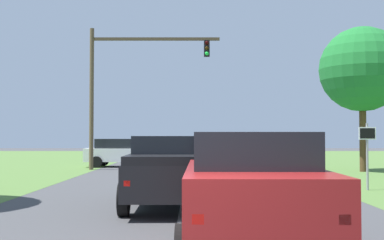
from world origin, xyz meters
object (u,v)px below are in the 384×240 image
(oak_tree_right, at_px, (361,70))
(red_suv_near, at_px, (249,189))
(traffic_light, at_px, (123,77))
(keep_moving_sign, at_px, (366,147))
(pickup_truck_lead, at_px, (168,171))
(crossing_suv_far, at_px, (120,152))

(oak_tree_right, bearing_deg, red_suv_near, -114.21)
(traffic_light, distance_m, oak_tree_right, 12.95)
(traffic_light, xyz_separation_m, keep_moving_sign, (9.91, -10.47, -3.74))
(red_suv_near, xyz_separation_m, pickup_truck_lead, (-1.55, 5.00, -0.06))
(red_suv_near, relative_size, crossing_suv_far, 1.07)
(oak_tree_right, height_order, crossing_suv_far, oak_tree_right)
(pickup_truck_lead, height_order, traffic_light, traffic_light)
(pickup_truck_lead, distance_m, oak_tree_right, 16.81)
(keep_moving_sign, distance_m, oak_tree_right, 10.17)
(pickup_truck_lead, height_order, crossing_suv_far, pickup_truck_lead)
(pickup_truck_lead, height_order, oak_tree_right, oak_tree_right)
(traffic_light, relative_size, oak_tree_right, 1.04)
(traffic_light, xyz_separation_m, crossing_suv_far, (-0.54, 2.56, -4.33))
(red_suv_near, height_order, traffic_light, traffic_light)
(oak_tree_right, xyz_separation_m, crossing_suv_far, (-13.40, 4.12, -4.52))
(pickup_truck_lead, relative_size, crossing_suv_far, 1.16)
(red_suv_near, distance_m, keep_moving_sign, 10.48)
(keep_moving_sign, bearing_deg, traffic_light, 133.43)
(crossing_suv_far, bearing_deg, keep_moving_sign, -51.28)
(keep_moving_sign, bearing_deg, oak_tree_right, 71.70)
(pickup_truck_lead, relative_size, traffic_light, 0.64)
(keep_moving_sign, height_order, crossing_suv_far, keep_moving_sign)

